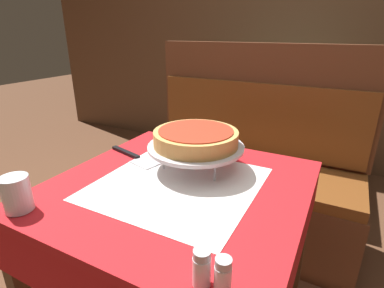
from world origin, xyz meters
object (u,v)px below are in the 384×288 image
at_px(pizza_server, 136,157).
at_px(condiment_caddy, 281,90).
at_px(deep_dish_pizza, 196,138).
at_px(dining_table_front, 179,212).
at_px(water_glass_near, 17,194).
at_px(dining_table_rear, 275,108).
at_px(booth_bench, 246,183).
at_px(pizza_pan_stand, 196,148).
at_px(pepper_shaker, 223,276).
at_px(salt_shaker, 202,268).

height_order(pizza_server, condiment_caddy, condiment_caddy).
relative_size(deep_dish_pizza, condiment_caddy, 1.95).
relative_size(dining_table_front, water_glass_near, 7.93).
bearing_deg(dining_table_front, dining_table_rear, 91.16).
distance_m(booth_bench, deep_dish_pizza, 0.92).
bearing_deg(dining_table_front, water_glass_near, -132.83).
xyz_separation_m(pizza_pan_stand, water_glass_near, (-0.33, -0.49, -0.03)).
distance_m(pizza_server, condiment_caddy, 1.55).
bearing_deg(condiment_caddy, dining_table_front, -89.73).
relative_size(dining_table_front, pepper_shaker, 10.08).
relative_size(pizza_server, salt_shaker, 3.34).
bearing_deg(booth_bench, dining_table_rear, 91.18).
relative_size(water_glass_near, salt_shaker, 1.25).
height_order(pepper_shaker, condiment_caddy, condiment_caddy).
xyz_separation_m(pizza_pan_stand, pepper_shaker, (0.31, -0.49, -0.04)).
relative_size(pizza_server, condiment_caddy, 1.78).
relative_size(deep_dish_pizza, pepper_shaker, 3.72).
relative_size(pizza_pan_stand, pepper_shaker, 4.29).
bearing_deg(deep_dish_pizza, pepper_shaker, -57.73).
relative_size(pizza_server, pepper_shaker, 3.40).
height_order(booth_bench, pepper_shaker, booth_bench).
distance_m(booth_bench, condiment_caddy, 0.89).
height_order(salt_shaker, condiment_caddy, condiment_caddy).
relative_size(dining_table_rear, booth_bench, 0.63).
distance_m(booth_bench, pizza_pan_stand, 0.90).
distance_m(dining_table_rear, pizza_pan_stand, 1.49).
height_order(dining_table_rear, pizza_pan_stand, pizza_pan_stand).
bearing_deg(dining_table_rear, water_glass_near, -98.50).
bearing_deg(deep_dish_pizza, salt_shaker, -61.76).
bearing_deg(pizza_pan_stand, booth_bench, 91.35).
xyz_separation_m(water_glass_near, pepper_shaker, (0.63, -0.00, -0.01)).
xyz_separation_m(booth_bench, deep_dish_pizza, (0.02, -0.74, 0.55)).
bearing_deg(pizza_server, water_glass_near, -98.10).
bearing_deg(pepper_shaker, dining_table_front, 131.02).
bearing_deg(salt_shaker, water_glass_near, 179.99).
bearing_deg(pizza_server, booth_bench, 72.36).
distance_m(dining_table_rear, pizza_server, 1.53).
xyz_separation_m(booth_bench, pepper_shaker, (0.32, -1.23, 0.46)).
relative_size(dining_table_rear, pepper_shaker, 10.12).
bearing_deg(pizza_server, salt_shaker, -41.28).
relative_size(dining_table_rear, water_glass_near, 7.97).
height_order(deep_dish_pizza, pizza_server, deep_dish_pizza).
height_order(pizza_pan_stand, pizza_server, pizza_pan_stand).
height_order(dining_table_rear, water_glass_near, water_glass_near).
bearing_deg(dining_table_rear, pizza_pan_stand, -88.73).
height_order(booth_bench, water_glass_near, booth_bench).
distance_m(dining_table_front, dining_table_rear, 1.62).
distance_m(pepper_shaker, condiment_caddy, 2.01).
distance_m(deep_dish_pizza, condiment_caddy, 1.50).
bearing_deg(dining_table_front, salt_shaker, -53.51).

